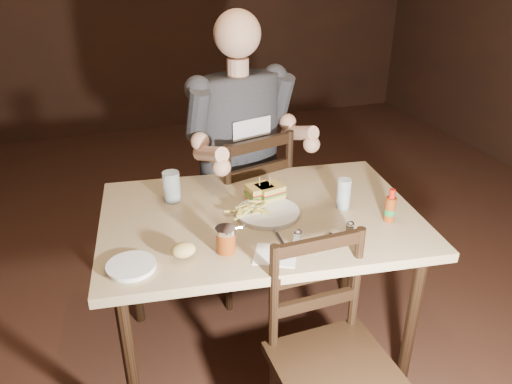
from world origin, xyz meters
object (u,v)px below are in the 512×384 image
object	(u,v)px
glass_left	(172,187)
hot_sauce	(391,205)
chair_far	(239,209)
syrup_dispenser	(226,240)
dinner_plate	(268,213)
chair_near	(336,370)
main_table	(260,229)
glass_right	(344,194)
diner	(243,120)
side_plate	(131,267)

from	to	relation	value
glass_left	hot_sauce	world-z (taller)	hot_sauce
chair_far	glass_left	size ratio (longest dim) A/B	7.00
chair_far	syrup_dispenser	world-z (taller)	chair_far
dinner_plate	chair_near	bearing A→B (deg)	-85.54
main_table	chair_far	xyz separation A→B (m)	(0.08, 0.57, -0.22)
glass_right	hot_sauce	size ratio (longest dim) A/B	0.93
diner	hot_sauce	world-z (taller)	diner
glass_left	chair_near	bearing A→B (deg)	-64.57
hot_sauce	syrup_dispenser	bearing A→B (deg)	-179.86
diner	syrup_dispenser	xyz separation A→B (m)	(-0.30, -0.74, -0.19)
chair_near	glass_left	distance (m)	1.01
glass_right	syrup_dispenser	size ratio (longest dim) A/B	1.33
chair_near	diner	distance (m)	1.26
syrup_dispenser	side_plate	distance (m)	0.35
diner	glass_left	bearing A→B (deg)	-160.24
diner	main_table	bearing A→B (deg)	-114.16
glass_left	hot_sauce	size ratio (longest dim) A/B	0.96
glass_right	hot_sauce	xyz separation A→B (m)	(0.13, -0.16, 0.01)
syrup_dispenser	chair_far	bearing A→B (deg)	77.06
hot_sauce	side_plate	distance (m)	1.04
main_table	glass_left	xyz separation A→B (m)	(-0.33, 0.24, 0.14)
diner	side_plate	bearing A→B (deg)	-145.18
glass_right	hot_sauce	bearing A→B (deg)	-52.02
chair_near	side_plate	xyz separation A→B (m)	(-0.63, 0.38, 0.33)
main_table	chair_near	xyz separation A→B (m)	(0.07, -0.60, -0.25)
chair_far	dinner_plate	xyz separation A→B (m)	(-0.05, -0.59, 0.30)
chair_far	diner	world-z (taller)	diner
chair_far	chair_near	distance (m)	1.17
chair_far	chair_near	size ratio (longest dim) A/B	1.08
chair_near	side_plate	size ratio (longest dim) A/B	5.24
chair_far	glass_right	size ratio (longest dim) A/B	7.21
diner	dinner_plate	size ratio (longest dim) A/B	3.97
diner	syrup_dispenser	bearing A→B (deg)	-126.24
glass_left	side_plate	size ratio (longest dim) A/B	0.81
main_table	chair_near	size ratio (longest dim) A/B	1.59
dinner_plate	side_plate	world-z (taller)	dinner_plate
main_table	glass_left	bearing A→B (deg)	143.77
hot_sauce	glass_right	bearing A→B (deg)	127.98
side_plate	hot_sauce	bearing A→B (deg)	-0.00
diner	side_plate	xyz separation A→B (m)	(-0.65, -0.74, -0.24)
chair_near	diner	size ratio (longest dim) A/B	0.86
chair_far	diner	bearing A→B (deg)	90.00
hot_sauce	dinner_plate	bearing A→B (deg)	155.53
chair_far	glass_right	world-z (taller)	chair_far
chair_far	glass_right	distance (m)	0.78
glass_right	hot_sauce	world-z (taller)	hot_sauce
glass_left	dinner_plate	bearing A→B (deg)	-35.81
dinner_plate	main_table	bearing A→B (deg)	149.30
glass_right	syrup_dispenser	bearing A→B (deg)	-163.92
syrup_dispenser	side_plate	xyz separation A→B (m)	(-0.35, 0.00, -0.04)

